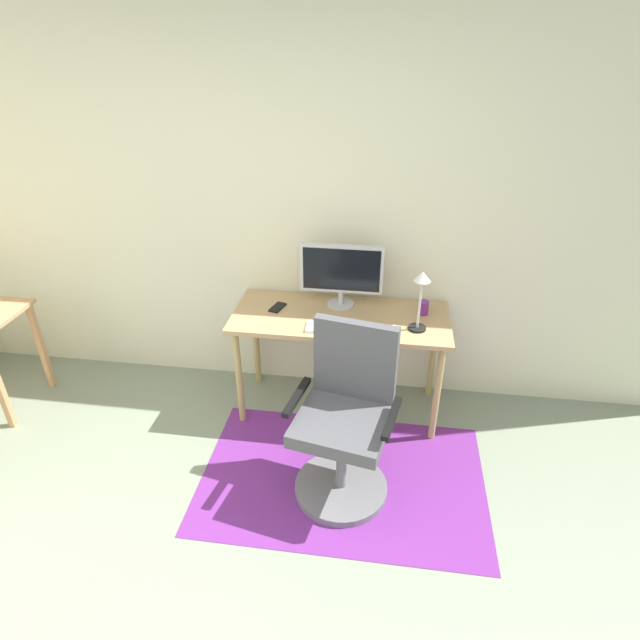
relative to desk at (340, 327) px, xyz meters
The scene contains 10 objects.
wall_back 0.87m from the desk, 142.69° to the left, with size 6.00×0.10×2.60m, color beige.
area_rug 0.95m from the desk, 81.78° to the right, with size 1.69×1.10×0.01m, color #69277D.
desk is the anchor object (origin of this frame).
monitor 0.36m from the desk, 95.58° to the left, with size 0.54×0.18×0.43m.
keyboard 0.20m from the desk, 83.83° to the right, with size 0.43×0.13×0.02m, color white.
computer_mouse 0.39m from the desk, 24.59° to the right, with size 0.06×0.10×0.03m, color white.
coffee_cup 0.55m from the desk, 10.86° to the left, with size 0.07×0.07×0.09m, color #70277F.
cell_phone 0.44m from the desk, behind, with size 0.07×0.14×0.01m, color black.
desk_lamp 0.61m from the desk, 12.11° to the right, with size 0.11×0.11×0.39m.
office_chair 0.76m from the desk, 81.41° to the right, with size 0.62×0.57×1.03m.
Camera 1 is at (0.76, -1.11, 2.38)m, focal length 29.23 mm.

